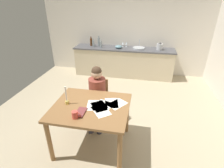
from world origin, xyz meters
The scene contains 24 objects.
ground_plane centered at (0.00, 0.00, -0.02)m, with size 5.20×5.20×0.04m, color tan.
wall_back centered at (0.00, 2.60, 1.30)m, with size 5.20×0.12×2.60m, color silver.
kitchen_counter centered at (0.00, 2.24, 0.45)m, with size 3.08×0.64×0.90m.
dining_table centered at (-0.10, -0.85, 0.68)m, with size 1.18×1.00×0.79m.
chair_at_table centered at (-0.19, -0.11, 0.47)m, with size 0.44×0.44×0.85m.
person_seated centered at (-0.18, -0.26, 0.68)m, with size 0.36×0.61×1.19m.
coffee_mug centered at (-0.23, -1.17, 0.85)m, with size 0.13×0.09×0.11m.
candlestick centered at (-0.49, -0.86, 0.88)m, with size 0.06×0.06×0.31m.
book_magazine centered at (-0.20, -1.04, 0.80)m, with size 0.13×0.24×0.02m, color brown.
paper_letter centered at (-0.06, -0.82, 0.80)m, with size 0.21×0.30×0.00m, color white.
paper_bill centered at (0.29, -0.72, 0.80)m, with size 0.21×0.30×0.00m, color white.
paper_envelope centered at (0.09, -0.95, 0.80)m, with size 0.21×0.30×0.00m, color white.
paper_receipt centered at (0.20, -0.71, 0.80)m, with size 0.21×0.30×0.00m, color white.
paper_notice centered at (0.03, -0.83, 0.80)m, with size 0.21×0.30×0.00m, color white.
paper_flyer centered at (0.05, -0.80, 0.80)m, with size 0.21×0.30×0.00m, color white.
sink_unit centered at (0.46, 2.24, 0.92)m, with size 0.36×0.36×0.24m.
bottle_oil centered at (-1.06, 2.32, 1.02)m, with size 0.07×0.07×0.29m.
bottle_vinegar centered at (-0.95, 2.20, 1.01)m, with size 0.07×0.07×0.25m.
bottle_wine_red centered at (-0.82, 2.34, 1.03)m, with size 0.07×0.07×0.31m.
bottle_sauce centered at (-0.70, 2.15, 1.01)m, with size 0.06×0.06×0.25m.
mixing_bowl centered at (-0.15, 2.17, 0.95)m, with size 0.21×0.21×0.10m, color #668C99.
stovetop_kettle centered at (1.06, 2.24, 1.00)m, with size 0.18×0.18×0.22m.
wine_glass_near_sink centered at (0.06, 2.39, 1.01)m, with size 0.07×0.07×0.15m.
wine_glass_by_kettle centered at (-0.05, 2.39, 1.01)m, with size 0.07×0.07×0.15m.
Camera 1 is at (0.65, -3.00, 2.31)m, focal length 27.84 mm.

